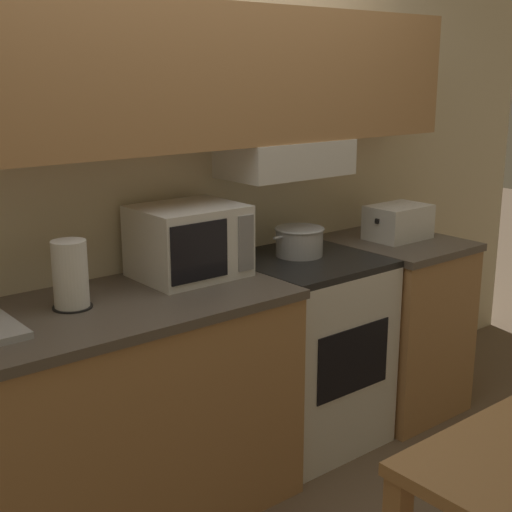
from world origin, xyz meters
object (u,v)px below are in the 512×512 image
Objects in this scene: stove_range at (304,350)px; microwave at (189,241)px; paper_towel_roll at (70,275)px; cooking_pot at (299,241)px; toaster at (398,222)px.

stove_range is 2.11× the size of microwave.
microwave is 1.71× the size of paper_towel_roll.
toaster is (0.61, -0.07, 0.02)m from cooking_pot.
stove_range is at bearing -1.23° from paper_towel_roll.
paper_towel_roll reaches higher than stove_range.
paper_towel_roll is (-1.75, 0.03, 0.04)m from toaster.
cooking_pot is (0.01, 0.06, 0.52)m from stove_range.
paper_towel_roll is (-0.56, -0.08, -0.02)m from microwave.
stove_range is 1.26m from paper_towel_roll.
microwave is (-0.57, 0.10, 0.59)m from stove_range.
microwave is 1.20m from toaster.
cooking_pot is 1.24× the size of paper_towel_roll.
microwave is at bearing 175.80° from cooking_pot.
paper_towel_roll is at bearing 178.77° from stove_range.
paper_towel_roll is at bearing -172.25° from microwave.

